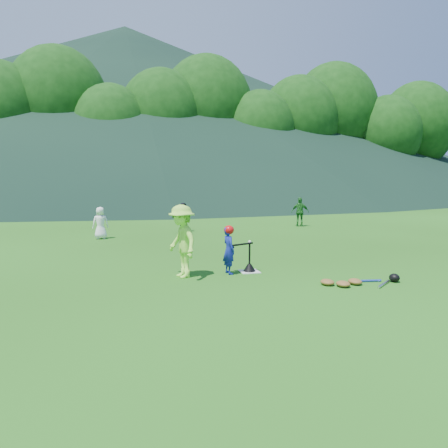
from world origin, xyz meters
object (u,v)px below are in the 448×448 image
fielder_a (100,223)px  fielder_c (300,212)px  home_plate (249,272)px  batting_tee (249,267)px  equipment_pile (355,282)px  batter_child (229,250)px  fielder_b (183,217)px  adult_coach (182,241)px

fielder_a → fielder_c: size_ratio=0.89×
home_plate → fielder_a: fielder_a is taller
batting_tee → equipment_pile: batting_tee is taller
batter_child → equipment_pile: batter_child is taller
fielder_c → equipment_pile: 10.85m
fielder_b → equipment_pile: 10.00m
home_plate → batter_child: 0.77m
adult_coach → equipment_pile: size_ratio=0.93×
fielder_a → adult_coach: bearing=101.5°
batter_child → fielder_c: bearing=-43.0°
home_plate → fielder_b: 8.03m
batter_child → fielder_c: size_ratio=0.85×
batter_child → fielder_c: (5.68, 8.64, 0.10)m
batter_child → adult_coach: size_ratio=0.68×
fielder_b → equipment_pile: bearing=112.3°
adult_coach → fielder_a: 7.09m
fielder_c → batting_tee: 10.01m
batter_child → fielder_a: (-3.10, 6.73, 0.03)m
fielder_a → fielder_b: 3.52m
equipment_pile → batter_child: bearing=144.8°
adult_coach → batting_tee: (1.66, 0.14, -0.70)m
home_plate → adult_coach: (-1.66, -0.14, 0.82)m
fielder_b → equipment_pile: size_ratio=0.67×
batter_child → equipment_pile: 2.93m
batter_child → fielder_a: size_ratio=0.96×
adult_coach → fielder_b: adult_coach is taller
home_plate → equipment_pile: (1.83, -1.74, 0.06)m
home_plate → fielder_a: bearing=118.6°
fielder_a → equipment_pile: size_ratio=0.66×
batter_child → home_plate: bearing=-92.6°
home_plate → fielder_c: bearing=59.0°
home_plate → equipment_pile: equipment_pile is taller
home_plate → batting_tee: bearing=0.0°
fielder_c → equipment_pile: fielder_c is taller
fielder_c → batting_tee: bearing=78.4°
batting_tee → equipment_pile: bearing=-43.5°
adult_coach → batting_tee: bearing=78.5°
fielder_b → batting_tee: fielder_b is taller
fielder_c → equipment_pile: size_ratio=0.74×
batter_child → fielder_a: bearing=15.0°
home_plate → fielder_c: size_ratio=0.34×
fielder_b → fielder_c: size_ratio=0.90×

